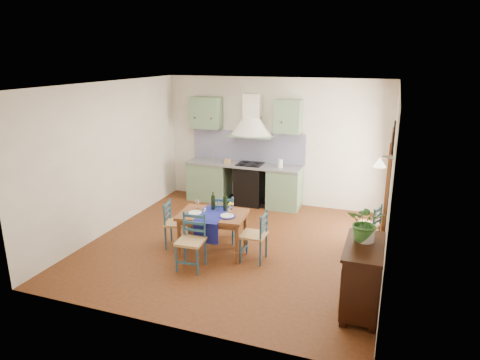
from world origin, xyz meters
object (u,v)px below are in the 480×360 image
Objects in this scene: dining_table at (213,218)px; sideboard at (362,275)px; chair_near at (191,241)px; potted_plant at (366,222)px.

dining_table reaches higher than sideboard.
sideboard is at bearing -6.76° from chair_near.
chair_near is at bearing 176.20° from potted_plant.
dining_table is at bearing 162.42° from potted_plant.
chair_near is (-0.11, -0.62, -0.17)m from dining_table.
dining_table is at bearing 80.29° from chair_near.
chair_near is at bearing 173.24° from sideboard.
sideboard is at bearing -20.27° from dining_table.
potted_plant reaches higher than sideboard.
chair_near is 2.70m from potted_plant.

